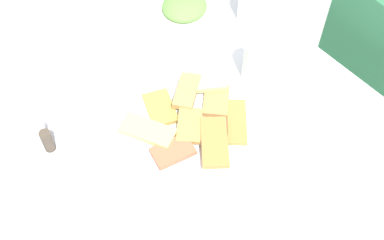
{
  "coord_description": "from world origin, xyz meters",
  "views": [
    {
      "loc": [
        0.53,
        -0.43,
        1.74
      ],
      "look_at": [
        -0.01,
        0.0,
        0.77
      ],
      "focal_mm": 45.56,
      "sensor_mm": 36.0,
      "label": 1
    }
  ],
  "objects_px": {
    "fork": "(307,169)",
    "spoon": "(318,161)",
    "dining_chair": "(383,88)",
    "dining_table": "(194,148)",
    "drinking_glass": "(250,4)",
    "soda_can": "(255,61)",
    "paper_napkin": "(312,165)",
    "condiment_caddy": "(46,141)",
    "pide_platter": "(190,119)",
    "salad_plate_rice": "(185,8)"
  },
  "relations": [
    {
      "from": "soda_can",
      "to": "drinking_glass",
      "type": "relative_size",
      "value": 1.09
    },
    {
      "from": "dining_table",
      "to": "fork",
      "type": "bearing_deg",
      "value": 27.79
    },
    {
      "from": "pide_platter",
      "to": "soda_can",
      "type": "relative_size",
      "value": 2.82
    },
    {
      "from": "fork",
      "to": "condiment_caddy",
      "type": "height_order",
      "value": "condiment_caddy"
    },
    {
      "from": "spoon",
      "to": "drinking_glass",
      "type": "bearing_deg",
      "value": 143.98
    },
    {
      "from": "fork",
      "to": "spoon",
      "type": "height_order",
      "value": "same"
    },
    {
      "from": "pide_platter",
      "to": "salad_plate_rice",
      "type": "relative_size",
      "value": 1.78
    },
    {
      "from": "dining_chair",
      "to": "soda_can",
      "type": "bearing_deg",
      "value": -109.88
    },
    {
      "from": "paper_napkin",
      "to": "spoon",
      "type": "relative_size",
      "value": 0.76
    },
    {
      "from": "drinking_glass",
      "to": "condiment_caddy",
      "type": "height_order",
      "value": "drinking_glass"
    },
    {
      "from": "fork",
      "to": "dining_table",
      "type": "bearing_deg",
      "value": -161.48
    },
    {
      "from": "pide_platter",
      "to": "salad_plate_rice",
      "type": "bearing_deg",
      "value": 143.54
    },
    {
      "from": "salad_plate_rice",
      "to": "drinking_glass",
      "type": "height_order",
      "value": "drinking_glass"
    },
    {
      "from": "dining_table",
      "to": "fork",
      "type": "distance_m",
      "value": 0.3
    },
    {
      "from": "condiment_caddy",
      "to": "spoon",
      "type": "bearing_deg",
      "value": 47.33
    },
    {
      "from": "salad_plate_rice",
      "to": "paper_napkin",
      "type": "distance_m",
      "value": 0.61
    },
    {
      "from": "pide_platter",
      "to": "condiment_caddy",
      "type": "xyz_separation_m",
      "value": [
        -0.16,
        -0.31,
        0.01
      ]
    },
    {
      "from": "salad_plate_rice",
      "to": "condiment_caddy",
      "type": "xyz_separation_m",
      "value": [
        0.17,
        -0.55,
        0.01
      ]
    },
    {
      "from": "pide_platter",
      "to": "dining_chair",
      "type": "bearing_deg",
      "value": 77.35
    },
    {
      "from": "condiment_caddy",
      "to": "pide_platter",
      "type": "bearing_deg",
      "value": 62.68
    },
    {
      "from": "soda_can",
      "to": "drinking_glass",
      "type": "xyz_separation_m",
      "value": [
        -0.17,
        0.14,
        -0.0
      ]
    },
    {
      "from": "soda_can",
      "to": "condiment_caddy",
      "type": "xyz_separation_m",
      "value": [
        -0.15,
        -0.54,
        -0.04
      ]
    },
    {
      "from": "spoon",
      "to": "condiment_caddy",
      "type": "bearing_deg",
      "value": -144.77
    },
    {
      "from": "drinking_glass",
      "to": "salad_plate_rice",
      "type": "bearing_deg",
      "value": -136.86
    },
    {
      "from": "pide_platter",
      "to": "condiment_caddy",
      "type": "distance_m",
      "value": 0.35
    },
    {
      "from": "soda_can",
      "to": "fork",
      "type": "bearing_deg",
      "value": -18.71
    },
    {
      "from": "condiment_caddy",
      "to": "dining_table",
      "type": "bearing_deg",
      "value": 58.98
    },
    {
      "from": "dining_chair",
      "to": "dining_table",
      "type": "bearing_deg",
      "value": -100.71
    },
    {
      "from": "salad_plate_rice",
      "to": "spoon",
      "type": "xyz_separation_m",
      "value": [
        0.61,
        -0.08,
        -0.01
      ]
    },
    {
      "from": "dining_chair",
      "to": "pide_platter",
      "type": "height_order",
      "value": "dining_chair"
    },
    {
      "from": "drinking_glass",
      "to": "spoon",
      "type": "bearing_deg",
      "value": -23.92
    },
    {
      "from": "dining_table",
      "to": "salad_plate_rice",
      "type": "relative_size",
      "value": 5.25
    },
    {
      "from": "drinking_glass",
      "to": "condiment_caddy",
      "type": "xyz_separation_m",
      "value": [
        0.03,
        -0.69,
        -0.03
      ]
    },
    {
      "from": "dining_chair",
      "to": "fork",
      "type": "distance_m",
      "value": 0.63
    },
    {
      "from": "soda_can",
      "to": "paper_napkin",
      "type": "height_order",
      "value": "soda_can"
    },
    {
      "from": "dining_table",
      "to": "paper_napkin",
      "type": "xyz_separation_m",
      "value": [
        0.26,
        0.15,
        0.09
      ]
    },
    {
      "from": "dining_chair",
      "to": "spoon",
      "type": "height_order",
      "value": "dining_chair"
    },
    {
      "from": "condiment_caddy",
      "to": "paper_napkin",
      "type": "bearing_deg",
      "value": 46.23
    },
    {
      "from": "drinking_glass",
      "to": "paper_napkin",
      "type": "height_order",
      "value": "drinking_glass"
    },
    {
      "from": "dining_chair",
      "to": "pide_platter",
      "type": "xyz_separation_m",
      "value": [
        -0.16,
        -0.69,
        0.26
      ]
    },
    {
      "from": "pide_platter",
      "to": "salad_plate_rice",
      "type": "height_order",
      "value": "salad_plate_rice"
    },
    {
      "from": "dining_chair",
      "to": "spoon",
      "type": "bearing_deg",
      "value": -76.7
    },
    {
      "from": "pide_platter",
      "to": "paper_napkin",
      "type": "height_order",
      "value": "pide_platter"
    },
    {
      "from": "dining_table",
      "to": "drinking_glass",
      "type": "relative_size",
      "value": 9.04
    },
    {
      "from": "soda_can",
      "to": "condiment_caddy",
      "type": "height_order",
      "value": "soda_can"
    },
    {
      "from": "drinking_glass",
      "to": "fork",
      "type": "relative_size",
      "value": 0.68
    },
    {
      "from": "salad_plate_rice",
      "to": "spoon",
      "type": "bearing_deg",
      "value": -7.12
    },
    {
      "from": "dining_table",
      "to": "drinking_glass",
      "type": "bearing_deg",
      "value": 119.11
    },
    {
      "from": "salad_plate_rice",
      "to": "soda_can",
      "type": "height_order",
      "value": "soda_can"
    },
    {
      "from": "fork",
      "to": "condiment_caddy",
      "type": "relative_size",
      "value": 1.55
    }
  ]
}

